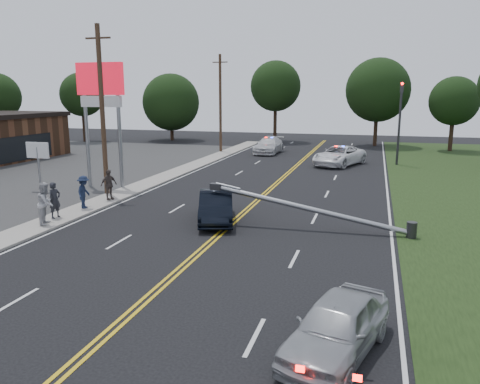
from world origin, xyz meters
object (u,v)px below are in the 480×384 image
(emergency_a, at_px, (339,156))
(bystander_d, at_px, (109,185))
(pylon_sign, at_px, (101,95))
(crashed_sedan, at_px, (216,207))
(waiting_sedan, at_px, (337,326))
(bystander_a, at_px, (55,200))
(utility_pole_far, at_px, (220,103))
(bystander_b, at_px, (46,203))
(emergency_b, at_px, (269,146))
(bystander_c, at_px, (84,192))
(traffic_signal, at_px, (400,116))
(utility_pole_mid, at_px, (102,111))
(small_sign, at_px, (38,154))
(fallen_streetlight, at_px, (320,211))

(emergency_a, xyz_separation_m, bystander_d, (-11.58, -17.82, 0.17))
(pylon_sign, bearing_deg, crashed_sedan, -31.18)
(crashed_sedan, distance_m, waiting_sedan, 12.27)
(emergency_a, bearing_deg, bystander_a, -96.81)
(bystander_a, bearing_deg, pylon_sign, 28.60)
(utility_pole_far, bearing_deg, waiting_sedan, -67.56)
(bystander_b, bearing_deg, emergency_b, -26.66)
(bystander_c, bearing_deg, waiting_sedan, -138.97)
(traffic_signal, xyz_separation_m, emergency_a, (-4.83, -1.68, -3.38))
(utility_pole_mid, distance_m, bystander_d, 4.49)
(traffic_signal, distance_m, emergency_a, 6.13)
(small_sign, bearing_deg, bystander_c, -32.52)
(small_sign, height_order, fallen_streetlight, small_sign)
(utility_pole_mid, bearing_deg, bystander_d, -54.16)
(pylon_sign, bearing_deg, emergency_b, 72.98)
(small_sign, relative_size, crashed_sedan, 0.69)
(utility_pole_mid, relative_size, bystander_d, 5.70)
(small_sign, height_order, utility_pole_mid, utility_pole_mid)
(crashed_sedan, xyz_separation_m, bystander_c, (-7.47, 0.22, 0.25))
(bystander_c, bearing_deg, bystander_b, 170.43)
(bystander_a, height_order, bystander_b, bystander_b)
(traffic_signal, bearing_deg, crashed_sedan, -112.69)
(fallen_streetlight, xyz_separation_m, bystander_b, (-12.35, -2.81, 0.19))
(traffic_signal, xyz_separation_m, bystander_a, (-16.78, -23.76, -3.20))
(bystander_c, distance_m, bystander_d, 2.13)
(traffic_signal, height_order, waiting_sedan, traffic_signal)
(traffic_signal, xyz_separation_m, utility_pole_far, (-17.50, 4.00, 0.88))
(crashed_sedan, xyz_separation_m, emergency_b, (-3.34, 26.52, 0.07))
(utility_pole_mid, distance_m, waiting_sedan, 21.08)
(pylon_sign, relative_size, emergency_a, 1.34)
(fallen_streetlight, relative_size, crashed_sedan, 2.09)
(crashed_sedan, bearing_deg, emergency_a, 59.71)
(crashed_sedan, height_order, bystander_b, bystander_b)
(waiting_sedan, height_order, bystander_b, bystander_b)
(bystander_a, distance_m, bystander_c, 2.14)
(waiting_sedan, xyz_separation_m, bystander_b, (-13.91, 7.39, 0.41))
(traffic_signal, height_order, utility_pole_mid, utility_pole_mid)
(waiting_sedan, bearing_deg, fallen_streetlight, 114.99)
(small_sign, xyz_separation_m, emergency_b, (9.83, 22.67, -1.52))
(pylon_sign, height_order, utility_pole_far, utility_pole_far)
(pylon_sign, xyz_separation_m, emergency_b, (6.33, 20.67, -5.18))
(emergency_a, xyz_separation_m, bystander_b, (-11.64, -23.13, 0.28))
(utility_pole_mid, bearing_deg, crashed_sedan, -24.71)
(small_sign, xyz_separation_m, fallen_streetlight, (18.19, -4.00, -1.41))
(fallen_streetlight, height_order, bystander_a, fallen_streetlight)
(crashed_sedan, height_order, emergency_a, emergency_a)
(waiting_sedan, relative_size, emergency_a, 0.69)
(utility_pole_far, bearing_deg, traffic_signal, -12.89)
(utility_pole_far, xyz_separation_m, bystander_c, (0.90, -25.63, -4.10))
(emergency_a, distance_m, bystander_d, 21.26)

